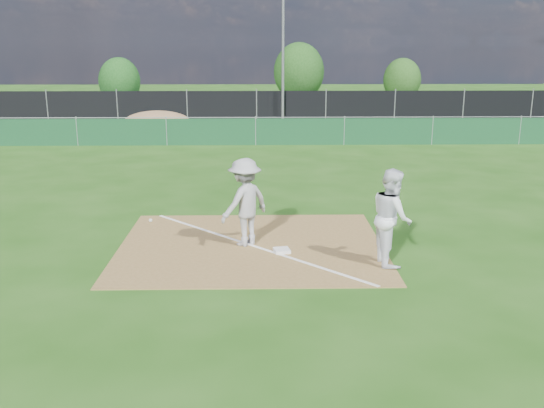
% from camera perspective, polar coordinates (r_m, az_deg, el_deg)
% --- Properties ---
extents(ground, '(90.00, 90.00, 0.00)m').
position_cam_1_polar(ground, '(22.62, -1.64, 3.48)').
color(ground, '#1D4A10').
rests_on(ground, ground).
extents(infield_dirt, '(6.00, 5.00, 0.02)m').
position_cam_1_polar(infield_dirt, '(13.92, -1.96, -3.95)').
color(infield_dirt, olive).
rests_on(infield_dirt, ground).
extents(foul_line, '(5.01, 5.01, 0.01)m').
position_cam_1_polar(foul_line, '(13.91, -1.96, -3.89)').
color(foul_line, white).
rests_on(foul_line, infield_dirt).
extents(green_fence, '(44.00, 0.05, 1.20)m').
position_cam_1_polar(green_fence, '(27.44, -1.55, 6.80)').
color(green_fence, '#103C1F').
rests_on(green_fence, ground).
extents(dirt_mound, '(3.38, 2.60, 1.17)m').
position_cam_1_polar(dirt_mound, '(31.35, -10.76, 7.55)').
color(dirt_mound, olive).
rests_on(dirt_mound, ground).
extents(black_fence, '(46.00, 0.04, 1.80)m').
position_cam_1_polar(black_fence, '(35.35, -1.46, 9.15)').
color(black_fence, black).
rests_on(black_fence, ground).
extents(parking_lot, '(46.00, 9.00, 0.01)m').
position_cam_1_polar(parking_lot, '(40.41, -1.41, 8.62)').
color(parking_lot, black).
rests_on(parking_lot, ground).
extents(light_pole, '(0.16, 0.16, 8.00)m').
position_cam_1_polar(light_pole, '(34.88, 1.04, 14.17)').
color(light_pole, slate).
rests_on(light_pole, ground).
extents(first_base, '(0.40, 0.40, 0.07)m').
position_cam_1_polar(first_base, '(13.47, 0.93, -4.39)').
color(first_base, white).
rests_on(first_base, infield_dirt).
extents(play_at_first, '(2.87, 1.44, 2.01)m').
position_cam_1_polar(play_at_first, '(13.71, -2.57, 0.18)').
color(play_at_first, '#B1B1B4').
rests_on(play_at_first, infield_dirt).
extents(runner, '(0.84, 1.04, 2.04)m').
position_cam_1_polar(runner, '(12.81, 11.20, -1.19)').
color(runner, white).
rests_on(runner, ground).
extents(car_left, '(4.36, 3.18, 1.38)m').
position_cam_1_polar(car_left, '(40.63, -8.84, 9.47)').
color(car_left, '#ACAEB4').
rests_on(car_left, parking_lot).
extents(car_mid, '(4.52, 2.67, 1.41)m').
position_cam_1_polar(car_mid, '(39.22, -1.28, 9.46)').
color(car_mid, black).
rests_on(car_mid, parking_lot).
extents(car_right, '(4.30, 1.80, 1.24)m').
position_cam_1_polar(car_right, '(39.32, 7.13, 9.24)').
color(car_right, black).
rests_on(car_right, parking_lot).
extents(tree_left, '(2.92, 2.92, 3.47)m').
position_cam_1_polar(tree_left, '(45.42, -14.16, 11.14)').
color(tree_left, '#382316').
rests_on(tree_left, ground).
extents(tree_mid, '(3.79, 3.79, 4.50)m').
position_cam_1_polar(tree_mid, '(46.70, 2.55, 12.32)').
color(tree_mid, '#382316').
rests_on(tree_mid, ground).
extents(tree_right, '(2.82, 2.82, 3.34)m').
position_cam_1_polar(tree_right, '(47.92, 12.14, 11.36)').
color(tree_right, '#382316').
rests_on(tree_right, ground).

